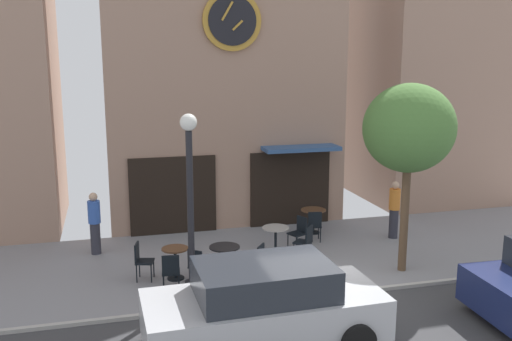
{
  "coord_description": "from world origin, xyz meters",
  "views": [
    {
      "loc": [
        -4.39,
        -10.69,
        5.14
      ],
      "look_at": [
        -0.84,
        2.73,
        2.33
      ],
      "focal_mm": 39.44,
      "sensor_mm": 36.0,
      "label": 1
    }
  ],
  "objects_px": {
    "street_lamp": "(190,207)",
    "cafe_chair_facing_street": "(141,258)",
    "cafe_chair_near_lamp": "(314,224)",
    "cafe_table_center_left": "(225,255)",
    "cafe_chair_facing_wall": "(306,240)",
    "cafe_chair_mid_row": "(198,264)",
    "street_tree": "(409,129)",
    "cafe_chair_right_end": "(257,260)",
    "pedestrian_blue": "(95,222)",
    "parked_car_silver": "(264,306)",
    "cafe_table_center": "(175,258)",
    "cafe_chair_corner": "(299,230)",
    "cafe_table_leftmost": "(276,235)",
    "cafe_chair_curbside": "(229,268)",
    "cafe_chair_left_end": "(171,270)",
    "pedestrian_orange": "(394,209)",
    "cafe_table_near_door": "(313,216)"
  },
  "relations": [
    {
      "from": "street_tree",
      "to": "pedestrian_blue",
      "type": "distance_m",
      "value": 8.36
    },
    {
      "from": "cafe_chair_facing_wall",
      "to": "cafe_chair_right_end",
      "type": "xyz_separation_m",
      "value": [
        -1.59,
        -1.09,
        0.0
      ]
    },
    {
      "from": "street_tree",
      "to": "cafe_chair_mid_row",
      "type": "height_order",
      "value": "street_tree"
    },
    {
      "from": "cafe_table_center_left",
      "to": "cafe_table_leftmost",
      "type": "relative_size",
      "value": 0.97
    },
    {
      "from": "cafe_table_leftmost",
      "to": "pedestrian_orange",
      "type": "distance_m",
      "value": 3.77
    },
    {
      "from": "cafe_table_center_left",
      "to": "cafe_chair_curbside",
      "type": "distance_m",
      "value": 0.83
    },
    {
      "from": "cafe_table_center",
      "to": "cafe_chair_facing_wall",
      "type": "distance_m",
      "value": 3.43
    },
    {
      "from": "cafe_table_leftmost",
      "to": "cafe_chair_mid_row",
      "type": "distance_m",
      "value": 2.77
    },
    {
      "from": "cafe_table_center",
      "to": "parked_car_silver",
      "type": "relative_size",
      "value": 0.17
    },
    {
      "from": "cafe_chair_left_end",
      "to": "cafe_chair_facing_street",
      "type": "relative_size",
      "value": 1.0
    },
    {
      "from": "cafe_chair_corner",
      "to": "cafe_chair_right_end",
      "type": "relative_size",
      "value": 1.0
    },
    {
      "from": "cafe_chair_facing_wall",
      "to": "cafe_chair_mid_row",
      "type": "height_order",
      "value": "same"
    },
    {
      "from": "street_tree",
      "to": "pedestrian_blue",
      "type": "relative_size",
      "value": 2.73
    },
    {
      "from": "cafe_chair_near_lamp",
      "to": "cafe_chair_right_end",
      "type": "bearing_deg",
      "value": -134.33
    },
    {
      "from": "street_tree",
      "to": "cafe_chair_near_lamp",
      "type": "xyz_separation_m",
      "value": [
        -1.33,
        2.57,
        -2.96
      ]
    },
    {
      "from": "cafe_chair_near_lamp",
      "to": "cafe_chair_facing_street",
      "type": "height_order",
      "value": "same"
    },
    {
      "from": "cafe_table_near_door",
      "to": "cafe_chair_curbside",
      "type": "bearing_deg",
      "value": -133.61
    },
    {
      "from": "cafe_chair_facing_street",
      "to": "parked_car_silver",
      "type": "height_order",
      "value": "parked_car_silver"
    },
    {
      "from": "cafe_table_center",
      "to": "street_tree",
      "type": "bearing_deg",
      "value": -8.99
    },
    {
      "from": "cafe_table_center",
      "to": "cafe_chair_corner",
      "type": "distance_m",
      "value": 3.72
    },
    {
      "from": "cafe_table_center",
      "to": "pedestrian_blue",
      "type": "distance_m",
      "value": 2.95
    },
    {
      "from": "street_tree",
      "to": "cafe_chair_corner",
      "type": "bearing_deg",
      "value": 132.65
    },
    {
      "from": "cafe_chair_left_end",
      "to": "cafe_chair_right_end",
      "type": "bearing_deg",
      "value": 3.6
    },
    {
      "from": "cafe_chair_corner",
      "to": "street_lamp",
      "type": "bearing_deg",
      "value": -144.3
    },
    {
      "from": "street_tree",
      "to": "cafe_table_center",
      "type": "bearing_deg",
      "value": 171.01
    },
    {
      "from": "cafe_table_near_door",
      "to": "cafe_chair_corner",
      "type": "distance_m",
      "value": 1.51
    },
    {
      "from": "street_lamp",
      "to": "cafe_chair_facing_street",
      "type": "relative_size",
      "value": 4.45
    },
    {
      "from": "cafe_table_center_left",
      "to": "pedestrian_orange",
      "type": "xyz_separation_m",
      "value": [
        5.31,
        1.61,
        0.33
      ]
    },
    {
      "from": "cafe_chair_right_end",
      "to": "cafe_chair_facing_street",
      "type": "bearing_deg",
      "value": 163.19
    },
    {
      "from": "cafe_table_leftmost",
      "to": "cafe_chair_facing_street",
      "type": "height_order",
      "value": "cafe_chair_facing_street"
    },
    {
      "from": "cafe_table_leftmost",
      "to": "cafe_chair_right_end",
      "type": "xyz_separation_m",
      "value": [
        -0.93,
        -1.58,
        -0.01
      ]
    },
    {
      "from": "cafe_chair_mid_row",
      "to": "street_lamp",
      "type": "bearing_deg",
      "value": -111.5
    },
    {
      "from": "cafe_table_center_left",
      "to": "pedestrian_blue",
      "type": "height_order",
      "value": "pedestrian_blue"
    },
    {
      "from": "street_lamp",
      "to": "pedestrian_blue",
      "type": "height_order",
      "value": "street_lamp"
    },
    {
      "from": "cafe_chair_corner",
      "to": "cafe_chair_mid_row",
      "type": "relative_size",
      "value": 1.0
    },
    {
      "from": "cafe_chair_left_end",
      "to": "cafe_chair_curbside",
      "type": "distance_m",
      "value": 1.3
    },
    {
      "from": "cafe_table_center_left",
      "to": "cafe_chair_corner",
      "type": "height_order",
      "value": "cafe_chair_corner"
    },
    {
      "from": "cafe_chair_near_lamp",
      "to": "cafe_table_center_left",
      "type": "bearing_deg",
      "value": -148.03
    },
    {
      "from": "street_lamp",
      "to": "cafe_chair_near_lamp",
      "type": "height_order",
      "value": "street_lamp"
    },
    {
      "from": "street_tree",
      "to": "parked_car_silver",
      "type": "xyz_separation_m",
      "value": [
        -4.27,
        -2.66,
        -2.73
      ]
    },
    {
      "from": "cafe_chair_facing_wall",
      "to": "cafe_chair_mid_row",
      "type": "xyz_separation_m",
      "value": [
        -2.96,
        -1.03,
        0.0
      ]
    },
    {
      "from": "street_lamp",
      "to": "cafe_chair_corner",
      "type": "bearing_deg",
      "value": 35.7
    },
    {
      "from": "cafe_table_center_left",
      "to": "cafe_chair_facing_street",
      "type": "distance_m",
      "value": 1.95
    },
    {
      "from": "cafe_chair_corner",
      "to": "cafe_chair_mid_row",
      "type": "xyz_separation_m",
      "value": [
        -3.07,
        -1.83,
        0.0
      ]
    },
    {
      "from": "cafe_table_center_left",
      "to": "cafe_chair_facing_wall",
      "type": "xyz_separation_m",
      "value": [
        2.25,
        0.58,
        -0.0
      ]
    },
    {
      "from": "street_tree",
      "to": "cafe_table_center_left",
      "type": "xyz_separation_m",
      "value": [
        -4.29,
        0.73,
        -2.95
      ]
    },
    {
      "from": "street_tree",
      "to": "cafe_table_leftmost",
      "type": "bearing_deg",
      "value": 146.31
    },
    {
      "from": "cafe_chair_mid_row",
      "to": "cafe_chair_facing_street",
      "type": "relative_size",
      "value": 1.0
    },
    {
      "from": "cafe_table_center",
      "to": "cafe_chair_near_lamp",
      "type": "xyz_separation_m",
      "value": [
        4.12,
        1.71,
        0.02
      ]
    },
    {
      "from": "cafe_table_leftmost",
      "to": "cafe_chair_curbside",
      "type": "bearing_deg",
      "value": -130.95
    }
  ]
}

